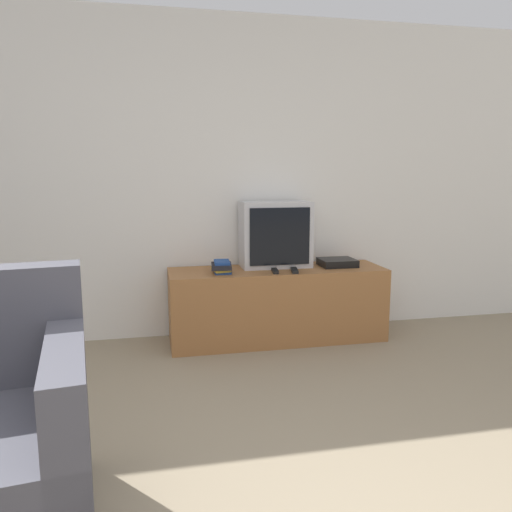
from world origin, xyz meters
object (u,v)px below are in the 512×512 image
object	(u,v)px
tv_stand	(277,304)
television	(275,234)
book_stack	(222,267)
remote_on_stand	(275,271)
remote_secondary	(294,270)
set_top_box	(337,262)

from	to	relation	value
tv_stand	television	distance (m)	0.57
television	book_stack	world-z (taller)	television
remote_on_stand	remote_secondary	xyz separation A→B (m)	(0.15, -0.01, 0.00)
tv_stand	remote_secondary	bearing A→B (deg)	-56.14
remote_on_stand	remote_secondary	distance (m)	0.15
tv_stand	book_stack	distance (m)	0.58
book_stack	set_top_box	bearing A→B (deg)	5.18
tv_stand	television	world-z (taller)	television
tv_stand	book_stack	world-z (taller)	book_stack
remote_secondary	remote_on_stand	bearing A→B (deg)	176.45
television	remote_secondary	size ratio (longest dim) A/B	3.03
television	remote_on_stand	world-z (taller)	television
remote_on_stand	set_top_box	bearing A→B (deg)	15.18
book_stack	tv_stand	bearing A→B (deg)	8.76
remote_secondary	set_top_box	bearing A→B (deg)	21.53
book_stack	set_top_box	world-z (taller)	book_stack
set_top_box	remote_on_stand	bearing A→B (deg)	-164.82
book_stack	remote_secondary	bearing A→B (deg)	-7.66
set_top_box	tv_stand	bearing A→B (deg)	-178.09
tv_stand	remote_secondary	size ratio (longest dim) A/B	9.30
remote_secondary	book_stack	bearing A→B (deg)	172.34
remote_on_stand	set_top_box	size ratio (longest dim) A/B	0.56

